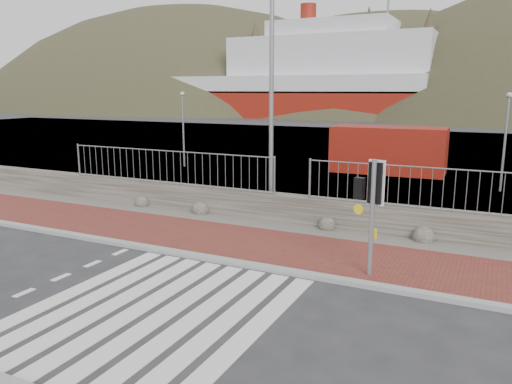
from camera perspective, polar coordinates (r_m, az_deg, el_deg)
The scene contains 14 objects.
ground at distance 10.18m, azimuth -11.65°, elevation -13.15°, with size 220.00×220.00×0.00m, color #28282B.
sidewalk_far at distance 13.74m, azimuth -0.13°, elevation -6.11°, with size 40.00×3.00×0.08m, color brown.
kerb_far at distance 12.48m, azimuth -3.19°, elevation -7.94°, with size 40.00×0.25×0.12m, color gray.
zebra_crossing at distance 10.18m, azimuth -11.66°, elevation -13.12°, with size 4.62×5.60×0.01m.
gravel_strip at distance 15.49m, azimuth 3.13°, elevation -4.11°, with size 40.00×1.50×0.06m, color #59544C.
stone_wall at distance 16.10m, azimuth 4.26°, elevation -1.97°, with size 40.00×0.60×0.90m, color #433F37.
railing at distance 15.70m, azimuth 4.13°, elevation 2.78°, with size 18.07×0.07×1.22m.
quay at distance 35.87m, azimuth 16.60°, elevation 4.37°, with size 120.00×40.00×0.50m, color #4C4C4F.
water at distance 70.52m, azimuth 21.43°, elevation 7.38°, with size 220.00×50.00×0.05m, color #3F4C54.
ferry at distance 81.08m, azimuth 4.04°, elevation 12.38°, with size 50.00×16.00×20.00m.
hills_backdrop at distance 98.99m, azimuth 25.59°, elevation -5.56°, with size 254.00×90.00×100.00m.
traffic_signal_far at distance 11.34m, azimuth 13.06°, elevation -0.05°, with size 0.67×0.34×2.73m.
streetlight at distance 16.76m, azimuth 2.20°, elevation 13.87°, with size 1.82×0.62×8.68m.
shipping_container at distance 26.71m, azimuth 14.89°, elevation 4.68°, with size 5.67×2.36×2.36m, color maroon.
Camera 1 is at (5.76, -7.25, 4.22)m, focal length 35.00 mm.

